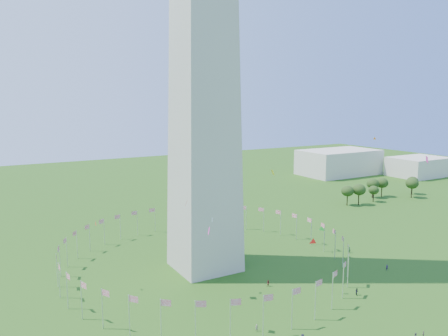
# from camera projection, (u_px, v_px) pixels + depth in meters

# --- Properties ---
(flag_ring) EXTENTS (80.24, 80.24, 9.00)m
(flag_ring) POSITION_uv_depth(u_px,v_px,m) (205.00, 252.00, 126.06)
(flag_ring) COLOR silver
(flag_ring) RESTS_ON ground
(gov_building_east_a) EXTENTS (50.00, 30.00, 16.00)m
(gov_building_east_a) POSITION_uv_depth(u_px,v_px,m) (339.00, 162.00, 284.90)
(gov_building_east_a) COLOR beige
(gov_building_east_a) RESTS_ON ground
(gov_building_east_b) EXTENTS (35.00, 25.00, 12.00)m
(gov_building_east_b) POSITION_uv_depth(u_px,v_px,m) (418.00, 167.00, 279.11)
(gov_building_east_b) COLOR beige
(gov_building_east_b) RESTS_ON ground
(kites_aloft) EXTENTS (120.36, 73.38, 32.50)m
(kites_aloft) POSITION_uv_depth(u_px,v_px,m) (280.00, 218.00, 103.66)
(kites_aloft) COLOR red
(kites_aloft) RESTS_ON ground
(tree_line_east) EXTENTS (52.91, 15.57, 9.63)m
(tree_line_east) POSITION_uv_depth(u_px,v_px,m) (381.00, 190.00, 212.59)
(tree_line_east) COLOR #2D4C19
(tree_line_east) RESTS_ON ground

